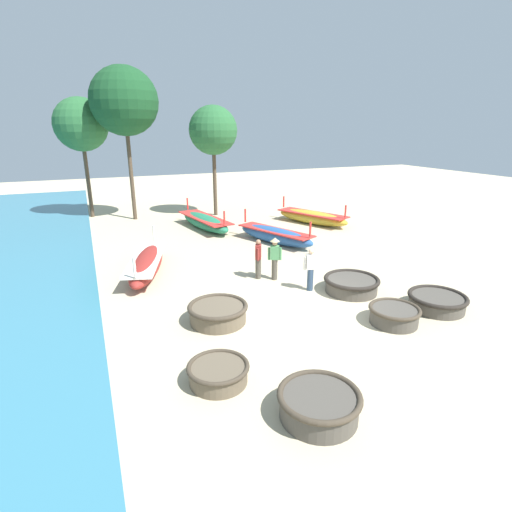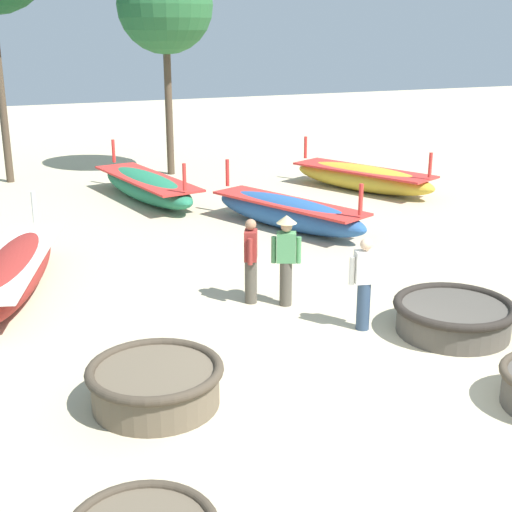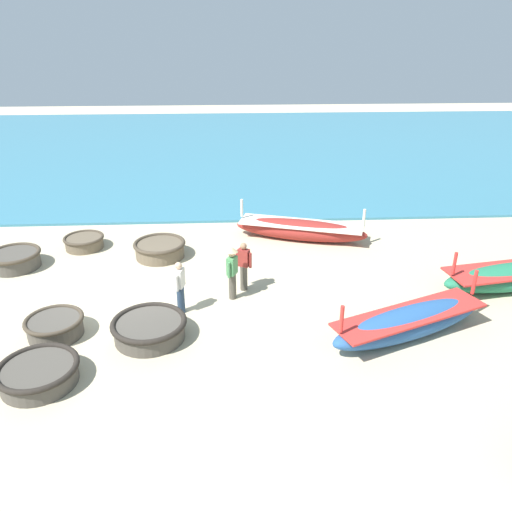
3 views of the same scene
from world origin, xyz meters
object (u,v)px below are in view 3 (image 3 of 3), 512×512
(fisherman_standing_right, at_px, (232,270))
(coracle_front_right, at_px, (15,259))
(fisherman_with_hat, at_px, (180,286))
(coracle_front_left, at_px, (84,242))
(coracle_far_left, at_px, (160,249))
(coracle_tilted, at_px, (55,326))
(long_boat_blue_hull, at_px, (409,322))
(coracle_upturned, at_px, (39,373))
(coracle_weathered, at_px, (149,328))
(long_boat_ochre_hull, at_px, (300,229))
(fisherman_crouching, at_px, (244,265))

(fisherman_standing_right, bearing_deg, coracle_front_right, -108.92)
(fisherman_with_hat, bearing_deg, coracle_front_left, -140.31)
(fisherman_standing_right, bearing_deg, coracle_far_left, -140.78)
(coracle_tilted, height_order, fisherman_with_hat, fisherman_with_hat)
(long_boat_blue_hull, bearing_deg, coracle_front_left, -122.07)
(coracle_far_left, height_order, fisherman_standing_right, fisherman_standing_right)
(coracle_upturned, bearing_deg, fisherman_standing_right, 129.64)
(coracle_tilted, relative_size, coracle_weathered, 0.77)
(long_boat_ochre_hull, bearing_deg, coracle_upturned, -41.15)
(coracle_weathered, height_order, fisherman_standing_right, fisherman_standing_right)
(coracle_tilted, bearing_deg, coracle_upturned, 6.85)
(coracle_far_left, xyz_separation_m, fisherman_crouching, (2.57, 2.88, 0.52))
(coracle_tilted, height_order, coracle_front_right, coracle_front_right)
(long_boat_blue_hull, distance_m, long_boat_ochre_hull, 6.94)
(coracle_upturned, xyz_separation_m, coracle_far_left, (-6.79, 1.92, 0.04))
(coracle_tilted, distance_m, long_boat_ochre_hull, 9.56)
(coracle_upturned, distance_m, coracle_front_right, 6.82)
(fisherman_standing_right, bearing_deg, fisherman_crouching, 146.23)
(coracle_upturned, bearing_deg, coracle_front_right, -155.23)
(coracle_far_left, bearing_deg, fisherman_with_hat, 15.53)
(long_boat_blue_hull, relative_size, fisherman_crouching, 3.03)
(long_boat_blue_hull, height_order, fisherman_crouching, fisherman_crouching)
(coracle_tilted, bearing_deg, coracle_front_right, -148.20)
(coracle_tilted, bearing_deg, coracle_front_left, -172.92)
(coracle_front_left, xyz_separation_m, fisherman_standing_right, (4.02, 5.40, 0.70))
(coracle_front_right, distance_m, fisherman_with_hat, 6.69)
(fisherman_with_hat, distance_m, fisherman_standing_right, 1.64)
(coracle_weathered, bearing_deg, fisherman_standing_right, 132.29)
(fisherman_with_hat, height_order, fisherman_crouching, same)
(coracle_front_right, relative_size, fisherman_crouching, 1.10)
(coracle_front_left, height_order, coracle_front_right, coracle_front_right)
(coracle_upturned, relative_size, fisherman_with_hat, 1.18)
(coracle_upturned, xyz_separation_m, coracle_weathered, (-1.70, 2.26, 0.02))
(coracle_weathered, xyz_separation_m, long_boat_ochre_hull, (-6.41, 4.82, 0.10))
(long_boat_blue_hull, bearing_deg, coracle_tilted, -93.18)
(coracle_front_right, distance_m, fisherman_crouching, 7.93)
(coracle_front_left, distance_m, fisherman_crouching, 6.75)
(coracle_front_left, xyz_separation_m, long_boat_ochre_hull, (-0.40, 8.03, 0.15))
(coracle_front_right, distance_m, long_boat_blue_hull, 12.80)
(coracle_upturned, xyz_separation_m, coracle_front_left, (-7.70, -0.95, -0.02))
(fisherman_crouching, bearing_deg, fisherman_standing_right, -33.77)
(coracle_far_left, xyz_separation_m, coracle_front_left, (-0.92, -2.87, -0.06))
(coracle_far_left, distance_m, long_boat_blue_hull, 8.90)
(long_boat_blue_hull, bearing_deg, coracle_front_right, -111.74)
(coracle_weathered, distance_m, long_boat_blue_hull, 6.78)
(coracle_weathered, height_order, long_boat_ochre_hull, long_boat_ochre_hull)
(coracle_front_right, xyz_separation_m, coracle_weathered, (4.49, 5.12, -0.01))
(coracle_upturned, relative_size, coracle_tilted, 1.21)
(coracle_front_left, xyz_separation_m, fisherman_crouching, (3.49, 5.75, 0.58))
(coracle_front_right, bearing_deg, fisherman_standing_right, 71.08)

